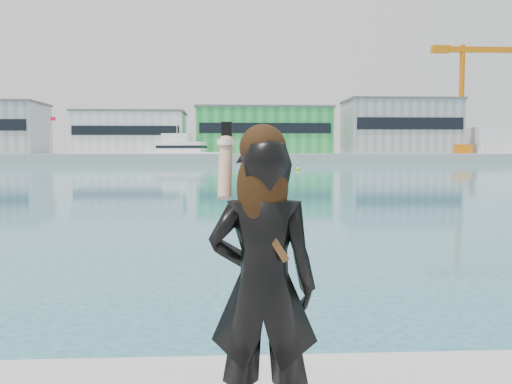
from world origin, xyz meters
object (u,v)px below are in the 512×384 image
dock_crane (467,95)px  buoy_near (298,170)px  motor_yacht (184,152)px  woman (263,279)px

dock_crane → buoy_near: size_ratio=48.00×
dock_crane → motor_yacht: 64.10m
buoy_near → woman: bearing=-97.6°
motor_yacht → woman: bearing=-69.5°
dock_crane → motor_yacht: dock_crane is taller
motor_yacht → dock_crane: bearing=20.0°
motor_yacht → woman: (8.78, -118.08, -0.60)m
motor_yacht → buoy_near: bearing=-53.1°
dock_crane → woman: dock_crane is taller
motor_yacht → buoy_near: size_ratio=36.42×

